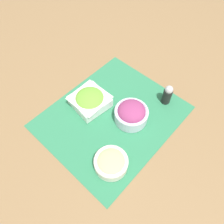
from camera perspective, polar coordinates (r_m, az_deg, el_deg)
The scene contains 6 objects.
ground_plane at distance 0.93m, azimuth 0.00°, elevation -1.17°, with size 3.00×3.00×0.00m, color olive.
placemat at distance 0.93m, azimuth 0.00°, elevation -1.10°, with size 0.57×0.47×0.00m.
cucumber_bowl at distance 0.80m, azimuth -0.26°, elevation -13.03°, with size 0.12×0.12×0.06m.
onion_bowl at distance 0.89m, azimuth 5.06°, elevation -0.34°, with size 0.14×0.14×0.08m.
lettuce_bowl at distance 0.94m, azimuth -5.81°, elevation 3.17°, with size 0.16×0.16×0.07m.
pepper_shaker at distance 0.97m, azimuth 14.27°, elevation 4.48°, with size 0.04×0.04×0.10m.
Camera 1 is at (0.37, 0.34, 0.78)m, focal length 35.00 mm.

